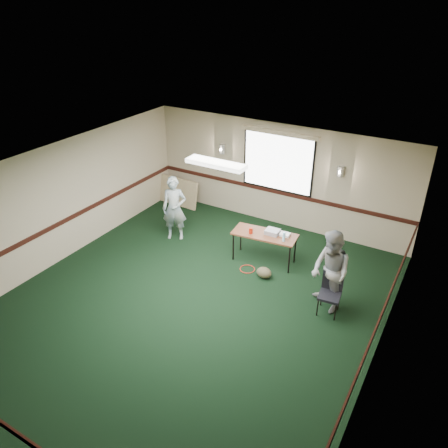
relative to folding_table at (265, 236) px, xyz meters
The scene contains 13 objects.
ground 2.30m from the folding_table, 105.05° to the right, with size 8.00×8.00×0.00m, color black.
room_shell 1.08m from the folding_table, behind, with size 8.00×8.02×8.00m.
folding_table is the anchor object (origin of this frame).
projector 0.20m from the folding_table, 29.42° to the left, with size 0.31×0.25×0.10m, color #93939B.
game_console 0.45m from the folding_table, 20.35° to the left, with size 0.22×0.18×0.06m, color white.
red_cup 0.33m from the folding_table, 153.91° to the right, with size 0.09×0.09×0.13m, color #AA1E0B.
water_bottle 0.52m from the folding_table, ahead, with size 0.06×0.06×0.21m, color #9BDFFF.
duffel_bag 0.85m from the folding_table, 63.26° to the right, with size 0.34×0.26×0.24m, color #3F3724.
cable_coil 0.84m from the folding_table, 107.62° to the right, with size 0.34×0.34×0.02m, color #B52816.
folded_table 3.87m from the folding_table, 157.59° to the left, with size 1.55×0.07×0.80m, color tan.
conference_chair 2.09m from the folding_table, 26.76° to the right, with size 0.45×0.46×0.82m.
person_left 2.39m from the folding_table, behind, with size 0.59×0.39×1.63m, color #38597B.
person_right 1.99m from the folding_table, 26.00° to the right, with size 0.81×0.63×1.68m, color #728DB1.
Camera 1 is at (4.06, -5.64, 5.56)m, focal length 35.00 mm.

